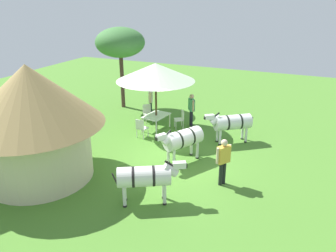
{
  "coord_description": "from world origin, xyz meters",
  "views": [
    {
      "loc": [
        -10.78,
        -4.37,
        6.1
      ],
      "look_at": [
        0.89,
        0.73,
        1.0
      ],
      "focal_mm": 34.84,
      "sensor_mm": 36.0,
      "label": 1
    }
  ],
  "objects": [
    {
      "name": "guest_beside_umbrella",
      "position": [
        4.2,
        3.18,
        0.96
      ],
      "size": [
        0.54,
        0.34,
        1.59
      ],
      "rotation": [
        0.0,
        0.0,
        0.38
      ],
      "color": "black",
      "rests_on": "ground_plane"
    },
    {
      "name": "standing_watcher",
      "position": [
        -1.06,
        -2.17,
        1.02
      ],
      "size": [
        0.51,
        0.44,
        1.7
      ],
      "rotation": [
        0.0,
        0.0,
        -0.61
      ],
      "color": "black",
      "rests_on": "ground_plane"
    },
    {
      "name": "guest_behind_table",
      "position": [
        3.67,
        0.67,
        1.0
      ],
      "size": [
        0.48,
        0.44,
        1.66
      ],
      "rotation": [
        0.0,
        0.0,
        3.81
      ],
      "color": "black",
      "rests_on": "ground_plane"
    },
    {
      "name": "patio_dining_table",
      "position": [
        2.56,
        2.07,
        0.66
      ],
      "size": [
        1.45,
        1.08,
        0.74
      ],
      "rotation": [
        0.0,
        0.0,
        -0.13
      ],
      "color": "silver",
      "rests_on": "ground_plane"
    },
    {
      "name": "patio_chair_east_end",
      "position": [
        3.37,
        2.97,
        0.52
      ],
      "size": [
        0.61,
        0.61,
        0.9
      ],
      "rotation": [
        0.0,
        0.0,
        -3.88
      ],
      "color": "silver",
      "rests_on": "ground_plane"
    },
    {
      "name": "ground_plane",
      "position": [
        0.0,
        0.0,
        0.0
      ],
      "size": [
        36.0,
        36.0,
        0.0
      ],
      "primitive_type": "plane",
      "color": "#497E2B"
    },
    {
      "name": "zebra_nearest_camera",
      "position": [
        -3.06,
        -0.26,
        0.93
      ],
      "size": [
        1.39,
        2.07,
        1.46
      ],
      "rotation": [
        0.0,
        0.0,
        3.65
      ],
      "color": "silver",
      "rests_on": "ground_plane"
    },
    {
      "name": "zebra_by_umbrella",
      "position": [
        2.52,
        -1.6,
        0.94
      ],
      "size": [
        1.58,
        1.94,
        1.47
      ],
      "rotation": [
        0.0,
        0.0,
        0.64
      ],
      "color": "silver",
      "rests_on": "ground_plane"
    },
    {
      "name": "acacia_tree_left_background",
      "position": [
        4.96,
        5.37,
        3.7
      ],
      "size": [
        2.73,
        2.73,
        4.55
      ],
      "color": "#49302B",
      "rests_on": "ground_plane"
    },
    {
      "name": "zebra_toward_hut",
      "position": [
        -0.02,
        -0.27,
        0.95
      ],
      "size": [
        1.97,
        1.39,
        1.49
      ],
      "rotation": [
        0.0,
        0.0,
        1.04
      ],
      "color": "silver",
      "rests_on": "ground_plane"
    },
    {
      "name": "patio_chair_west_end",
      "position": [
        1.37,
        2.27,
        0.52
      ],
      "size": [
        0.49,
        0.5,
        0.9
      ],
      "rotation": [
        0.0,
        0.0,
        -1.74
      ],
      "color": "silver",
      "rests_on": "ground_plane"
    },
    {
      "name": "thatched_hut",
      "position": [
        -3.15,
        3.95,
        2.32
      ],
      "size": [
        4.82,
        4.82,
        4.09
      ],
      "rotation": [
        0.0,
        0.0,
        2.95
      ],
      "color": "beige",
      "rests_on": "ground_plane"
    },
    {
      "name": "shade_umbrella",
      "position": [
        2.56,
        2.07,
        2.84
      ],
      "size": [
        3.67,
        3.67,
        3.25
      ],
      "color": "#44331D",
      "rests_on": "ground_plane"
    },
    {
      "name": "patio_chair_near_lawn",
      "position": [
        3.21,
        1.06,
        0.52
      ],
      "size": [
        0.6,
        0.59,
        0.9
      ],
      "rotation": [
        0.0,
        0.0,
        0.58
      ],
      "color": "silver",
      "rests_on": "ground_plane"
    }
  ]
}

